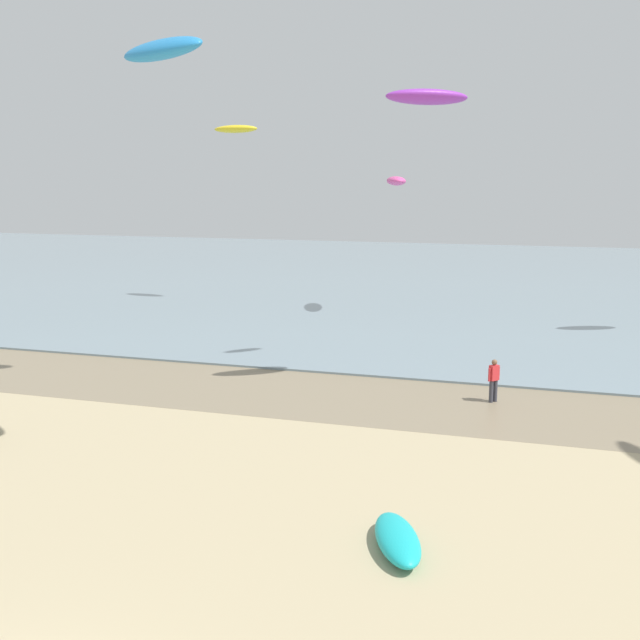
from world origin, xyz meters
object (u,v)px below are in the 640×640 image
grounded_kite (397,539)px  kite_aloft_2 (427,97)px  kite_aloft_5 (162,50)px  kite_aloft_10 (396,181)px  person_by_waterline (494,379)px  kite_aloft_9 (236,129)px

grounded_kite → kite_aloft_2: (-1.77, 13.72, 11.40)m
grounded_kite → kite_aloft_5: kite_aloft_5 is taller
kite_aloft_10 → person_by_waterline: bearing=-174.6°
grounded_kite → kite_aloft_9: (-17.70, 32.48, 11.61)m
person_by_waterline → kite_aloft_2: bearing=166.7°
kite_aloft_9 → person_by_waterline: bearing=-40.2°
grounded_kite → kite_aloft_10: (-6.38, 31.08, 8.18)m
kite_aloft_10 → grounded_kite: bearing=174.2°
kite_aloft_2 → kite_aloft_10: (-4.61, 17.37, -3.23)m
grounded_kite → kite_aloft_10: 32.77m
person_by_waterline → kite_aloft_2: (-2.99, 0.71, 10.76)m
person_by_waterline → kite_aloft_9: size_ratio=0.53×
kite_aloft_5 → kite_aloft_9: size_ratio=1.05×
kite_aloft_5 → kite_aloft_9: (-9.92, 28.57, -0.32)m
kite_aloft_2 → kite_aloft_9: (-15.92, 18.77, 0.20)m
kite_aloft_2 → kite_aloft_10: kite_aloft_2 is taller
kite_aloft_5 → kite_aloft_9: kite_aloft_5 is taller
kite_aloft_5 → kite_aloft_10: 27.47m
kite_aloft_2 → kite_aloft_10: size_ratio=0.95×
kite_aloft_5 → kite_aloft_10: (1.40, 27.17, -3.75)m
person_by_waterline → grounded_kite: 13.08m
grounded_kite → kite_aloft_9: kite_aloft_9 is taller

